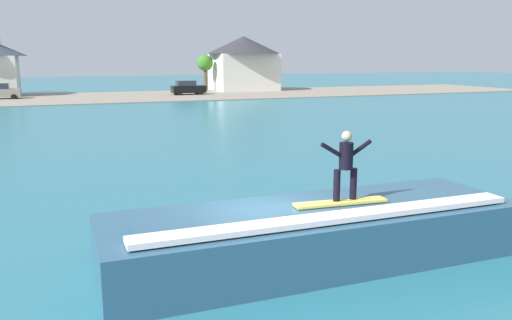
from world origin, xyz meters
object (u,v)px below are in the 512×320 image
at_px(surfboard, 341,202).
at_px(car_near_shore, 1,91).
at_px(wave_crest, 315,233).
at_px(car_far_shore, 188,88).
at_px(tree_tall_bare, 205,64).
at_px(house_gabled_white, 244,60).
at_px(surfer, 346,162).

distance_m(surfboard, car_near_shore, 56.72).
bearing_deg(wave_crest, surfboard, -27.00).
bearing_deg(car_far_shore, tree_tall_bare, 56.11).
relative_size(wave_crest, tree_tall_bare, 1.94).
distance_m(wave_crest, house_gabled_white, 64.01).
distance_m(surfer, car_far_shore, 55.47).
bearing_deg(surfboard, house_gabled_white, 72.16).
distance_m(surfer, tree_tall_bare, 62.12).
height_order(wave_crest, tree_tall_bare, tree_tall_bare).
height_order(surfboard, tree_tall_bare, tree_tall_bare).
bearing_deg(tree_tall_bare, car_far_shore, -123.89).
height_order(surfer, car_near_shore, surfer).
bearing_deg(tree_tall_bare, surfboard, -102.84).
xyz_separation_m(surfer, tree_tall_bare, (13.68, 60.58, 1.44)).
bearing_deg(surfer, car_far_shore, 79.96).
bearing_deg(surfer, car_near_shore, 102.03).
relative_size(surfboard, house_gabled_white, 0.21).
height_order(car_near_shore, house_gabled_white, house_gabled_white).
bearing_deg(car_near_shore, tree_tall_bare, 11.40).
relative_size(surfboard, car_near_shore, 0.58).
xyz_separation_m(surfboard, tree_tall_bare, (13.82, 60.64, 2.37)).
xyz_separation_m(surfboard, house_gabled_white, (19.61, 60.91, 2.94)).
xyz_separation_m(surfboard, surfer, (0.14, 0.06, 0.93)).
distance_m(house_gabled_white, tree_tall_bare, 5.82).
bearing_deg(car_near_shore, surfboard, -78.12).
xyz_separation_m(surfer, car_far_shore, (9.67, 54.61, -1.41)).
bearing_deg(surfboard, surfer, 23.37).
bearing_deg(surfer, surfboard, -156.63).
xyz_separation_m(wave_crest, surfboard, (0.51, -0.26, 0.77)).
relative_size(car_near_shore, car_far_shore, 0.92).
bearing_deg(car_near_shore, surfer, -77.97).
distance_m(wave_crest, car_far_shore, 55.38).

